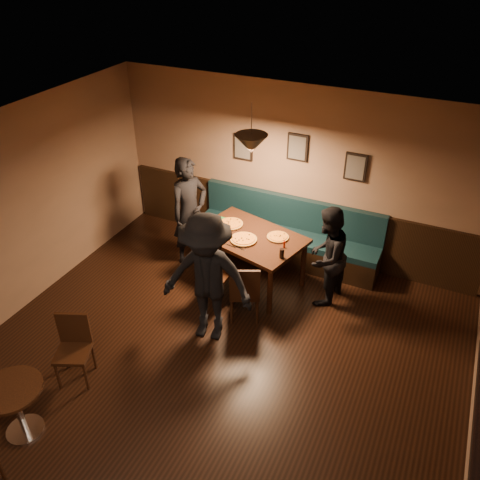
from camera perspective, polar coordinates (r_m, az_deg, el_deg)
The scene contains 25 objects.
floor at distance 6.14m, azimuth -5.88°, elevation -17.68°, with size 7.00×7.00×0.00m, color black.
ceiling at distance 4.38m, azimuth -7.92°, elevation 6.42°, with size 7.00×7.00×0.00m, color silver.
wall_back at distance 7.85m, azimuth 6.47°, elevation 7.53°, with size 6.00×6.00×0.00m, color #8C704F.
wainscot at distance 8.25m, azimuth 6.02°, elevation 1.79°, with size 5.88×0.06×1.00m, color black.
booth_bench at distance 8.03m, azimuth 5.37°, elevation 0.89°, with size 3.00×0.60×1.00m, color #0F232D, non-canonical shape.
picture_left at distance 8.00m, azimuth 0.36°, elevation 10.60°, with size 0.32×0.04×0.42m, color black.
picture_center at distance 7.65m, azimuth 6.61°, elevation 10.49°, with size 0.32×0.04×0.42m, color black.
picture_right at distance 7.50m, azimuth 13.09°, elevation 8.13°, with size 0.32×0.04×0.42m, color black.
pendant_lamp at distance 6.65m, azimuth 1.30°, elevation 10.96°, with size 0.44×0.44×0.25m, color black.
dining_table at distance 7.53m, azimuth 1.13°, elevation -2.12°, with size 1.55×0.99×0.83m, color black.
chair_near_left at distance 7.17m, azimuth -2.75°, elevation -3.78°, with size 0.40×0.40×0.91m, color black, non-canonical shape.
chair_near_right at distance 6.85m, azimuth 0.52°, elevation -5.72°, with size 0.41×0.41×0.92m, color #311C0D, non-canonical shape.
diner_left at distance 7.81m, azimuth -5.78°, elevation 3.23°, with size 0.65×0.43×1.79m, color black.
diner_right at distance 7.07m, azimuth 9.87°, elevation -1.88°, with size 0.74×0.57×1.51m, color black.
diner_front at distance 6.29m, azimuth -3.80°, elevation -4.49°, with size 1.19×0.68×1.84m, color black.
pizza_a at distance 7.54m, azimuth -1.06°, elevation 1.86°, with size 0.37×0.37×0.04m, color orange.
pizza_b at distance 7.17m, azimuth 0.41°, elevation 0.08°, with size 0.39×0.39×0.04m, color orange.
pizza_c at distance 7.25m, azimuth 4.36°, elevation 0.35°, with size 0.32×0.32×0.04m, color gold.
soda_glass at distance 6.81m, azimuth 4.81°, elevation -1.52°, with size 0.06×0.06×0.14m, color black.
tabasco_bottle at distance 7.02m, azimuth 5.09°, elevation -0.44°, with size 0.03×0.03×0.13m, color maroon.
napkin_a at distance 7.70m, azimuth -2.25°, elevation 2.38°, with size 0.16×0.16×0.01m, color #1D6E27.
napkin_b at distance 7.33m, azimuth -3.52°, elevation 0.66°, with size 0.14×0.14×0.01m, color #1B6736.
cutlery_set at distance 7.04m, azimuth -0.63°, elevation -0.79°, with size 0.02×0.18×0.00m, color silver.
cafe_table at distance 6.06m, azimuth -24.05°, elevation -17.37°, with size 0.64×0.64×0.68m, color black.
cafe_chair_far at distance 6.32m, azimuth -18.62°, elevation -12.03°, with size 0.39×0.39×0.88m, color black, non-canonical shape.
Camera 1 is at (2.18, -3.27, 4.72)m, focal length 37.26 mm.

